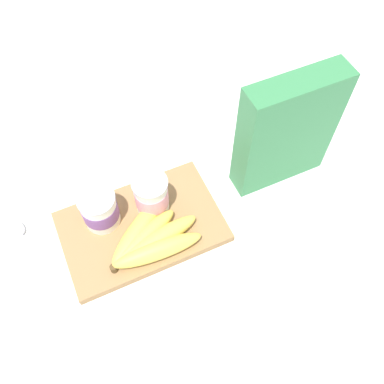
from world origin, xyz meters
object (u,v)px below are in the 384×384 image
cereal_box (286,132)px  yogurt_cup_front (100,209)px  cutting_board (142,227)px  spoon (24,238)px  banana_bunch (149,241)px  yogurt_cup_back (151,195)px

cereal_box → yogurt_cup_front: bearing=175.1°
cutting_board → spoon: cutting_board is taller
banana_bunch → yogurt_cup_back: bearing=64.0°
cereal_box → yogurt_cup_front: size_ratio=3.20×
cutting_board → spoon: 0.24m
yogurt_cup_front → cutting_board: bearing=-33.1°
cutting_board → yogurt_cup_front: size_ratio=3.79×
cereal_box → yogurt_cup_back: cereal_box is taller
yogurt_cup_front → banana_bunch: (0.07, -0.09, -0.02)m
yogurt_cup_back → banana_bunch: size_ratio=0.47×
spoon → cereal_box: bearing=-6.7°
cutting_board → spoon: size_ratio=2.39×
yogurt_cup_front → spoon: size_ratio=0.63×
yogurt_cup_front → banana_bunch: yogurt_cup_front is taller
cutting_board → spoon: bearing=161.4°
yogurt_cup_front → yogurt_cup_back: size_ratio=0.91×
yogurt_cup_back → spoon: bearing=169.7°
cereal_box → banana_bunch: cereal_box is taller
spoon → yogurt_cup_back: bearing=-10.3°
banana_bunch → cutting_board: bearing=90.2°
banana_bunch → cereal_box: bearing=10.5°
banana_bunch → spoon: size_ratio=1.49×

